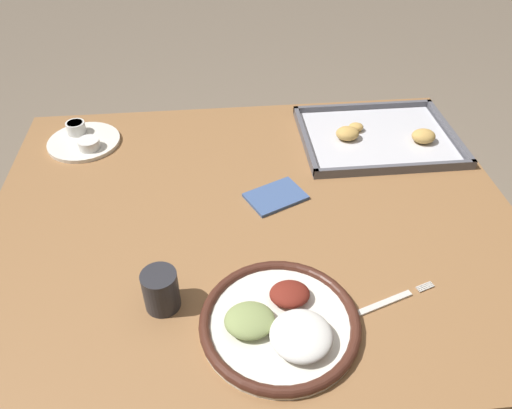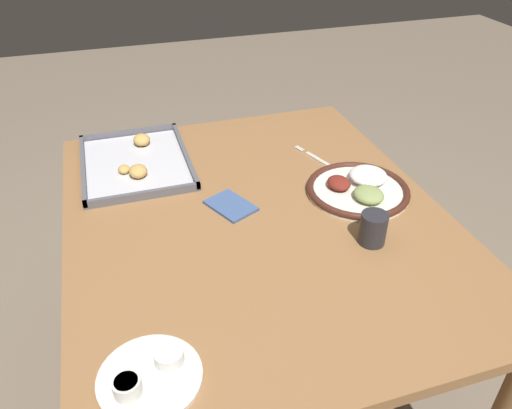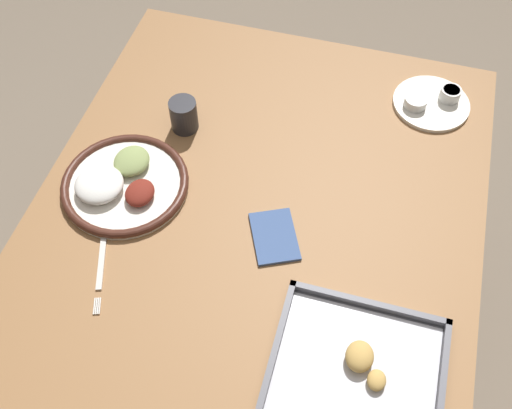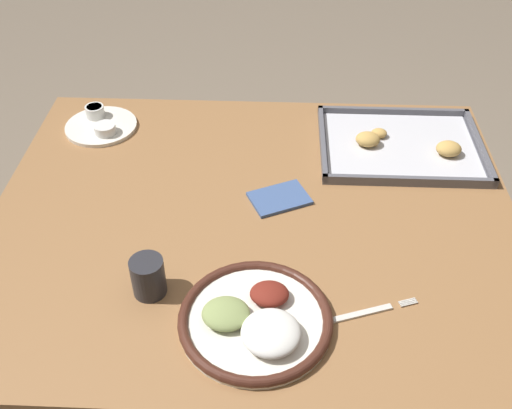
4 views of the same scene
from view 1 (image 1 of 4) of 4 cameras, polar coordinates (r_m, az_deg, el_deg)
The scene contains 8 objects.
ground_plane at distance 1.67m, azimuth -0.19°, elevation -19.86°, with size 8.00×8.00×0.00m, color #7A6B59.
dining_table at distance 1.18m, azimuth -0.25°, elevation -4.66°, with size 1.17×0.97×0.71m.
dinner_plate at distance 0.90m, azimuth 2.86°, elevation -13.35°, with size 0.29×0.29×0.05m.
fork at distance 0.96m, azimuth 14.26°, elevation -10.94°, with size 0.20×0.08×0.00m.
saucer_plate at distance 1.41m, azimuth -19.12°, elevation 7.02°, with size 0.19×0.19×0.04m.
baking_tray at distance 1.39m, azimuth 13.80°, elevation 7.51°, with size 0.41×0.32×0.04m.
drinking_cup at distance 0.92m, azimuth -10.82°, elevation -9.59°, with size 0.07×0.07×0.08m.
napkin at distance 1.15m, azimuth 2.26°, elevation 0.93°, with size 0.16×0.14×0.01m.
Camera 1 is at (-0.08, -0.83, 1.45)m, focal length 35.00 mm.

